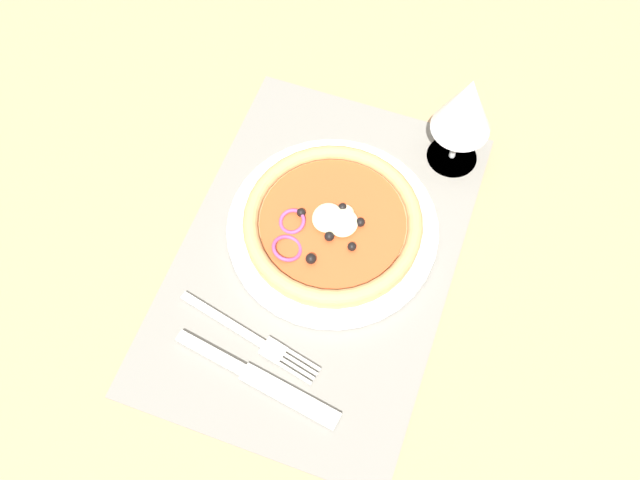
# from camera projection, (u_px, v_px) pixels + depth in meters

# --- Properties ---
(ground_plane) EXTENTS (1.90, 1.40, 0.02)m
(ground_plane) POSITION_uv_depth(u_px,v_px,m) (317.00, 263.00, 0.86)
(ground_plane) COLOR #9E7A56
(placemat) EXTENTS (0.47, 0.32, 0.00)m
(placemat) POSITION_uv_depth(u_px,v_px,m) (317.00, 257.00, 0.85)
(placemat) COLOR slate
(placemat) RESTS_ON ground_plane
(plate) EXTENTS (0.25, 0.25, 0.01)m
(plate) POSITION_uv_depth(u_px,v_px,m) (333.00, 229.00, 0.86)
(plate) COLOR white
(plate) RESTS_ON placemat
(pizza) EXTENTS (0.21, 0.21, 0.03)m
(pizza) POSITION_uv_depth(u_px,v_px,m) (333.00, 223.00, 0.84)
(pizza) COLOR tan
(pizza) RESTS_ON plate
(fork) EXTENTS (0.05, 0.18, 0.00)m
(fork) POSITION_uv_depth(u_px,v_px,m) (256.00, 340.00, 0.80)
(fork) COLOR silver
(fork) RESTS_ON placemat
(knife) EXTENTS (0.05, 0.20, 0.01)m
(knife) POSITION_uv_depth(u_px,v_px,m) (258.00, 379.00, 0.78)
(knife) COLOR silver
(knife) RESTS_ON placemat
(wine_glass) EXTENTS (0.07, 0.07, 0.15)m
(wine_glass) POSITION_uv_depth(u_px,v_px,m) (466.00, 108.00, 0.83)
(wine_glass) COLOR silver
(wine_glass) RESTS_ON ground_plane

